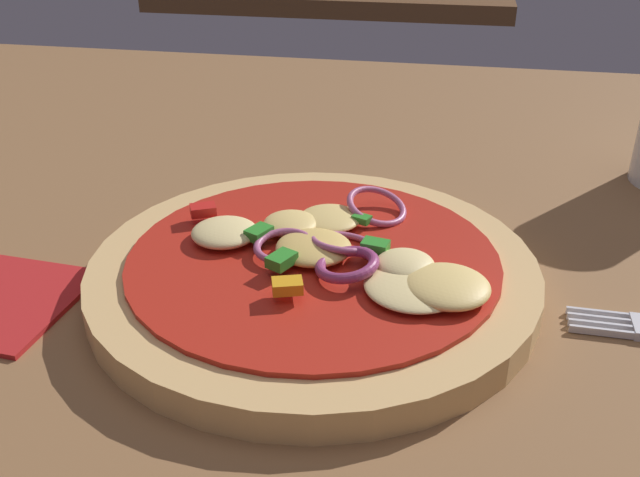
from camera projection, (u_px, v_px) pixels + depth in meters
name	position (u px, v px, depth m)	size (l,w,h in m)	color
dining_table	(343.00, 341.00, 0.38)	(1.32, 1.06, 0.03)	brown
pizza	(316.00, 270.00, 0.39)	(0.25, 0.25, 0.03)	tan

